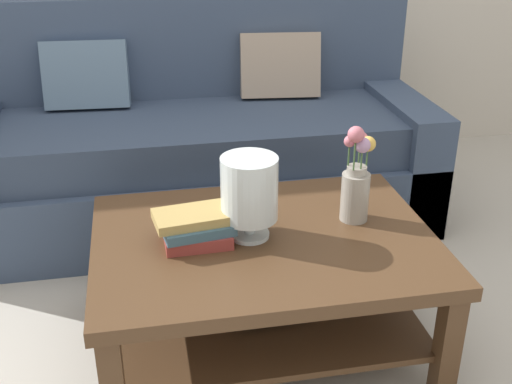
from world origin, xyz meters
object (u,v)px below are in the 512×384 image
at_px(book_stack_main, 195,227).
at_px(flower_pitcher, 356,180).
at_px(glass_hurricane_vase, 249,191).
at_px(coffee_table, 264,267).
at_px(couch, 197,147).

bearing_deg(book_stack_main, flower_pitcher, 5.08).
distance_m(glass_hurricane_vase, flower_pitcher, 0.40).
relative_size(book_stack_main, flower_pitcher, 0.76).
xyz_separation_m(coffee_table, book_stack_main, (-0.24, 0.02, 0.18)).
bearing_deg(couch, book_stack_main, -96.09).
distance_m(couch, glass_hurricane_vase, 1.12).
xyz_separation_m(couch, glass_hurricane_vase, (0.07, -1.09, 0.26)).
height_order(coffee_table, flower_pitcher, flower_pitcher).
distance_m(couch, flower_pitcher, 1.16).
relative_size(coffee_table, flower_pitcher, 3.19).
xyz_separation_m(couch, coffee_table, (0.12, -1.10, -0.04)).
height_order(couch, flower_pitcher, couch).
bearing_deg(glass_hurricane_vase, couch, 93.73).
bearing_deg(coffee_table, glass_hurricane_vase, 164.97).
distance_m(coffee_table, book_stack_main, 0.30).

